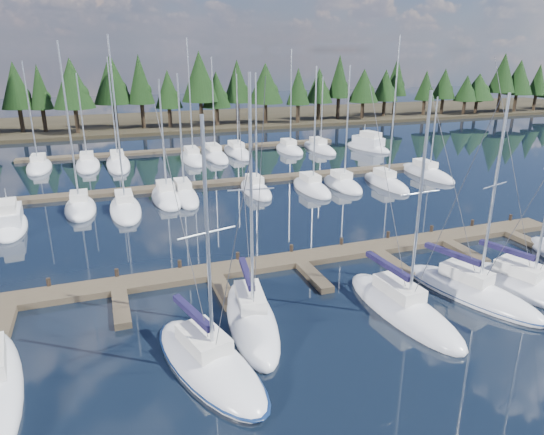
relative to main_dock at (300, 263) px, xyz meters
name	(u,v)px	position (x,y,z in m)	size (l,w,h in m)	color
ground	(247,211)	(0.00, 12.64, -0.20)	(260.00, 260.00, 0.00)	black
far_shore	(161,122)	(0.00, 72.64, 0.10)	(220.00, 30.00, 0.60)	#2E271A
main_dock	(300,263)	(0.00, 0.00, 0.00)	(44.00, 6.13, 0.90)	brown
back_docks	(203,164)	(0.00, 32.23, 0.00)	(50.00, 21.80, 0.40)	brown
front_sailboat_1	(209,363)	(-8.44, -9.06, 0.07)	(5.44, 9.57, 12.55)	silver
front_sailboat_2	(251,318)	(-5.38, -5.95, 0.09)	(3.84, 9.47, 13.95)	silver
front_sailboat_3	(402,308)	(2.97, -7.78, 0.08)	(3.46, 9.64, 13.06)	silver
front_sailboat_4	(470,292)	(7.96, -7.51, 0.07)	(5.36, 9.80, 12.79)	silver
front_sailboat_5	(524,286)	(11.58, -8.03, 0.09)	(5.47, 8.95, 14.49)	silver
back_sailboat_rows	(211,172)	(0.05, 27.60, 0.06)	(50.23, 31.21, 16.33)	silver
motor_yacht_left	(10,223)	(-19.91, 15.02, 0.24)	(3.24, 8.04, 3.91)	silver
motor_yacht_right	(368,146)	(25.74, 35.02, 0.28)	(4.88, 9.19, 4.37)	silver
tree_line	(160,88)	(-0.94, 62.79, 7.47)	(187.84, 11.48, 13.40)	black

